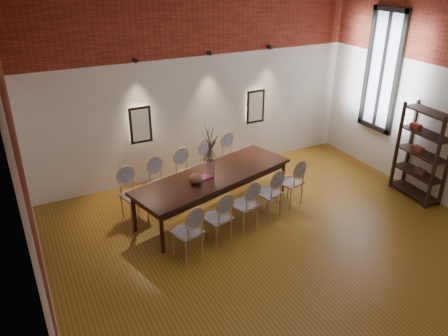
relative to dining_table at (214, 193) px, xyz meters
name	(u,v)px	position (x,y,z in m)	size (l,w,h in m)	color
floor	(292,258)	(0.48, -1.82, -0.39)	(7.00, 7.00, 0.02)	brown
wall_back	(198,81)	(0.48, 1.73, 1.62)	(7.00, 0.10, 4.00)	silver
wall_left	(23,196)	(-3.07, -1.82, 1.62)	(0.10, 7.00, 4.00)	silver
brick_band_back	(198,16)	(0.48, 1.66, 2.88)	(7.00, 0.02, 1.50)	maroon
brick_band_left	(4,77)	(-3.00, -1.82, 2.88)	(0.02, 7.00, 1.50)	maroon
niche_left	(140,125)	(-0.82, 1.63, 0.93)	(0.36, 0.06, 0.66)	#FFEAC6
niche_right	(255,106)	(1.78, 1.63, 0.93)	(0.36, 0.06, 0.66)	#FFEAC6
spot_fixture_left	(135,61)	(-0.82, 1.60, 2.17)	(0.08, 0.08, 0.10)	black
spot_fixture_mid	(209,53)	(0.68, 1.60, 2.17)	(0.08, 0.08, 0.10)	black
spot_fixture_right	(270,47)	(2.08, 1.60, 2.17)	(0.08, 0.08, 0.10)	black
window_glass	(383,71)	(3.94, 0.18, 1.77)	(0.02, 0.78, 2.38)	silver
window_frame	(382,71)	(3.92, 0.18, 1.77)	(0.08, 0.90, 2.50)	black
window_mullion	(382,71)	(3.92, 0.18, 1.77)	(0.06, 0.06, 2.40)	black
dining_table	(214,193)	(0.00, 0.00, 0.00)	(3.04, 0.98, 0.75)	black
chair_near_a	(187,231)	(-0.97, -1.07, 0.09)	(0.44, 0.44, 0.94)	tan
chair_near_b	(217,217)	(-0.38, -0.90, 0.09)	(0.44, 0.44, 0.94)	tan
chair_near_c	(244,204)	(0.21, -0.74, 0.09)	(0.44, 0.44, 0.94)	tan
chair_near_d	(268,192)	(0.79, -0.58, 0.09)	(0.44, 0.44, 0.94)	tan
chair_near_e	(290,182)	(1.38, -0.41, 0.09)	(0.44, 0.44, 0.94)	tan
chair_far_a	(133,195)	(-1.38, 0.41, 0.09)	(0.44, 0.44, 0.94)	tan
chair_far_b	(162,184)	(-0.79, 0.58, 0.09)	(0.44, 0.44, 0.94)	tan
chair_far_c	(188,174)	(-0.21, 0.74, 0.09)	(0.44, 0.44, 0.94)	tan
chair_far_d	(212,165)	(0.38, 0.90, 0.09)	(0.44, 0.44, 0.94)	tan
chair_far_e	(234,157)	(0.97, 1.07, 0.09)	(0.44, 0.44, 0.94)	tan
vase	(210,168)	(-0.08, -0.02, 0.53)	(0.14, 0.14, 0.30)	silver
dried_branches	(210,145)	(-0.08, -0.02, 0.98)	(0.50, 0.50, 0.70)	#463B2A
bowl	(196,179)	(-0.43, -0.17, 0.46)	(0.24, 0.24, 0.18)	brown
book	(205,177)	(-0.20, -0.05, 0.39)	(0.26, 0.18, 0.03)	#7E224A
shelving_rack	(422,154)	(3.76, -1.26, 0.53)	(0.38, 1.00, 1.80)	black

